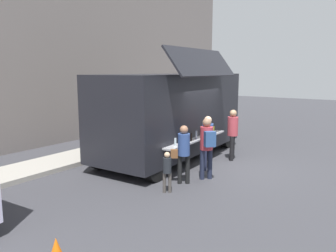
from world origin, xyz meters
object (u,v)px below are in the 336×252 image
Objects in this scene: customer_extra_browsing at (233,130)px; child_near_queue at (167,169)px; customer_rear_waiting at (183,149)px; food_truck_main at (172,112)px; customer_front_ordering at (208,138)px; trash_bin at (174,125)px; customer_mid_with_backpack at (207,142)px.

customer_extra_browsing reaches higher than child_near_queue.
food_truck_main is at bearing 3.49° from customer_rear_waiting.
customer_front_ordering is 1.60× the size of child_near_queue.
trash_bin is 0.56× the size of customer_extra_browsing.
food_truck_main is 2.82m from customer_mid_with_backpack.
food_truck_main reaches higher than customer_front_ordering.
trash_bin is at bearing -0.73° from customer_rear_waiting.
food_truck_main is 6.60× the size of trash_bin.
customer_mid_with_backpack is at bearing -126.36° from food_truck_main.
food_truck_main is 3.68× the size of customer_mid_with_backpack.
customer_rear_waiting reaches higher than child_near_queue.
child_near_queue is at bearing -147.13° from trash_bin.
customer_mid_with_backpack is at bearing -137.91° from trash_bin.
customer_front_ordering reaches higher than trash_bin.
customer_front_ordering is 1.05× the size of customer_rear_waiting.
customer_extra_browsing is at bearing -37.91° from customer_rear_waiting.
customer_mid_with_backpack reaches higher than customer_front_ordering.
customer_rear_waiting is 0.91m from child_near_queue.
customer_mid_with_backpack is at bearing -64.41° from customer_rear_waiting.
customer_front_ordering is 2.45m from child_near_queue.
customer_extra_browsing is (2.45, 0.31, -0.03)m from customer_mid_with_backpack.
customer_extra_browsing is at bearing -32.80° from child_near_queue.
trash_bin is 5.08m from customer_extra_browsing.
food_truck_main is 4.39m from trash_bin.
customer_rear_waiting is at bearing -141.63° from food_truck_main.
trash_bin is at bearing -6.04° from customer_mid_with_backpack.
customer_mid_with_backpack is (-0.88, -0.45, 0.07)m from customer_front_ordering.
customer_extra_browsing is at bearing -121.65° from trash_bin.
child_near_queue is (-1.54, 0.31, -0.45)m from customer_mid_with_backpack.
customer_mid_with_backpack is at bearing 129.03° from customer_front_ordering.
customer_rear_waiting is (-1.57, -0.09, -0.05)m from customer_front_ordering.
trash_bin is at bearing -47.63° from customer_extra_browsing.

